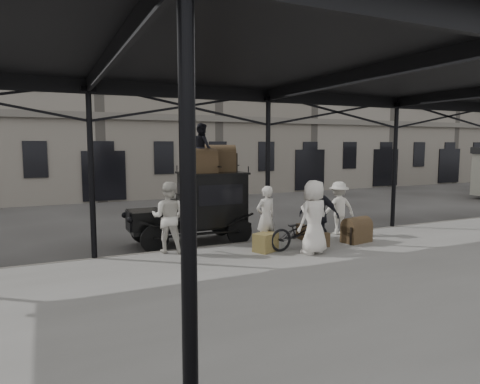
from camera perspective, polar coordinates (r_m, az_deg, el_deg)
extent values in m
plane|color=#383533|center=(11.44, 8.49, -9.05)|extent=(120.00, 120.00, 0.00)
cube|color=slate|center=(9.89, 15.00, -11.23)|extent=(28.00, 8.00, 0.15)
cylinder|color=black|center=(12.78, 3.73, 2.41)|extent=(0.14, 0.14, 4.30)
cube|color=black|center=(12.84, 3.80, 12.85)|extent=(22.00, 0.10, 0.45)
cube|color=black|center=(9.80, 14.63, 15.70)|extent=(22.50, 9.00, 0.08)
cube|color=silver|center=(9.81, 14.64, 16.10)|extent=(18.00, 7.00, 0.04)
cube|color=slate|center=(28.16, -12.46, 14.32)|extent=(64.00, 8.00, 14.00)
cylinder|color=black|center=(12.19, -11.32, -6.21)|extent=(0.80, 0.10, 0.80)
cylinder|color=black|center=(13.56, -12.76, -4.97)|extent=(0.80, 0.10, 0.80)
cylinder|color=black|center=(13.02, -0.08, -5.28)|extent=(0.80, 0.10, 0.80)
cylinder|color=black|center=(14.32, -2.50, -4.22)|extent=(0.80, 0.10, 0.80)
cube|color=black|center=(13.17, -6.77, -4.53)|extent=(3.60, 1.25, 0.12)
cube|color=black|center=(12.77, -12.56, -3.61)|extent=(0.90, 1.00, 0.55)
cube|color=black|center=(12.68, -14.64, -3.73)|extent=(0.06, 0.70, 0.55)
cube|color=black|center=(12.94, -9.11, -2.96)|extent=(0.70, 1.30, 0.10)
cube|color=black|center=(13.29, -3.74, -0.90)|extent=(1.80, 1.45, 1.55)
cube|color=black|center=(12.59, -2.55, -0.38)|extent=(1.40, 0.02, 0.60)
cube|color=black|center=(13.21, -3.76, 2.54)|extent=(1.90, 1.55, 0.06)
imported|color=beige|center=(11.91, 3.47, -3.35)|extent=(0.70, 0.52, 1.74)
imported|color=beige|center=(11.56, -9.50, -3.32)|extent=(1.16, 1.09, 1.90)
imported|color=silver|center=(11.42, 9.82, -3.31)|extent=(1.08, 0.85, 1.95)
imported|color=black|center=(11.87, 10.48, -3.09)|extent=(1.05, 1.16, 1.90)
imported|color=silver|center=(14.10, 13.02, -2.08)|extent=(1.19, 0.81, 1.70)
imported|color=black|center=(11.92, 7.97, -5.28)|extent=(1.86, 0.67, 0.97)
imported|color=black|center=(12.97, -5.08, 5.87)|extent=(0.57, 0.73, 1.48)
cube|color=olive|center=(11.62, 3.43, -6.71)|extent=(0.73, 0.65, 0.50)
cube|color=#4D3B24|center=(13.17, 8.39, -5.33)|extent=(0.18, 0.61, 0.45)
cube|color=#4D3B24|center=(12.24, 10.59, -6.38)|extent=(0.60, 0.16, 0.40)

